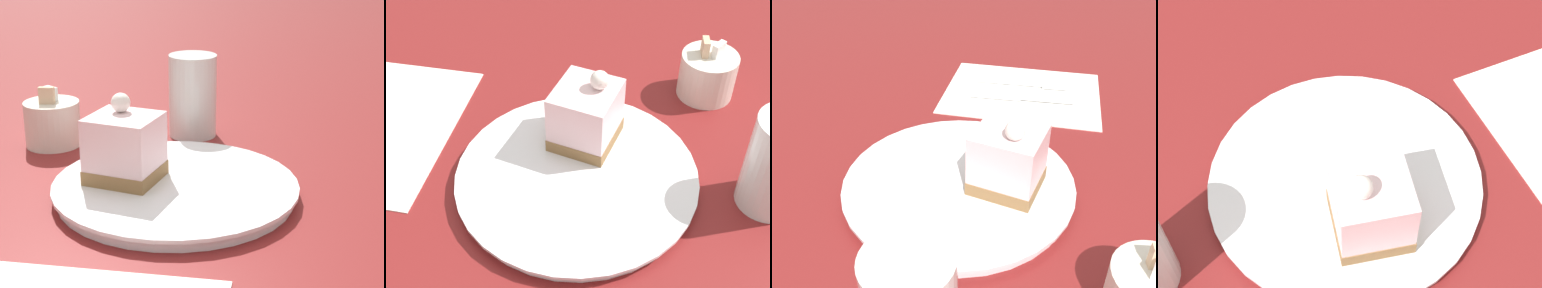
# 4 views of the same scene
# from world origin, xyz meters

# --- Properties ---
(ground_plane) EXTENTS (4.00, 4.00, 0.00)m
(ground_plane) POSITION_xyz_m (0.00, 0.00, 0.00)
(ground_plane) COLOR maroon
(plate) EXTENTS (0.27, 0.27, 0.02)m
(plate) POSITION_xyz_m (-0.01, 0.03, 0.01)
(plate) COLOR white
(plate) RESTS_ON ground_plane
(cake_slice) EXTENTS (0.07, 0.08, 0.09)m
(cake_slice) POSITION_xyz_m (-0.02, 0.09, 0.05)
(cake_slice) COLOR olive
(cake_slice) RESTS_ON plate
(sugar_bowl) EXTENTS (0.07, 0.07, 0.08)m
(sugar_bowl) POSITION_xyz_m (0.09, 0.24, 0.03)
(sugar_bowl) COLOR silver
(sugar_bowl) RESTS_ON ground_plane
(drinking_glass) EXTENTS (0.07, 0.07, 0.11)m
(drinking_glass) POSITION_xyz_m (0.19, 0.08, 0.06)
(drinking_glass) COLOR silver
(drinking_glass) RESTS_ON ground_plane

